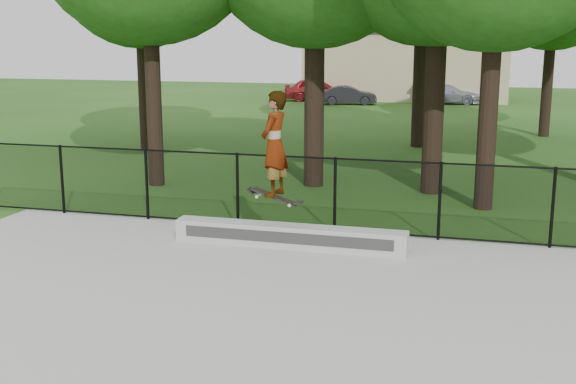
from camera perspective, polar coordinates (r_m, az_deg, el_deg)
name	(u,v)px	position (r m, az deg, el deg)	size (l,w,h in m)	color
ground	(235,364)	(8.88, -4.21, -13.42)	(100.00, 100.00, 0.00)	#1F4A14
concrete_slab	(235,362)	(8.87, -4.22, -13.25)	(14.00, 12.00, 0.06)	#A8A8A3
grind_ledge	(289,236)	(13.17, 0.08, -3.50)	(4.30, 0.40, 0.41)	#A8A8A3
car_a	(317,90)	(43.50, 2.32, 8.10)	(1.61, 3.98, 1.36)	maroon
car_b	(349,95)	(41.37, 4.81, 7.63)	(1.11, 2.88, 1.05)	black
car_c	(447,94)	(42.67, 12.42, 7.57)	(1.56, 3.53, 1.12)	gray
skater_airborne	(274,145)	(12.66, -1.08, 3.70)	(0.81, 0.73, 2.06)	black
chainlink_fence	(335,195)	(14.04, 3.73, -0.24)	(16.06, 0.06, 1.50)	black
distant_building	(408,63)	(45.81, 9.44, 10.01)	(12.40, 6.40, 4.30)	tan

